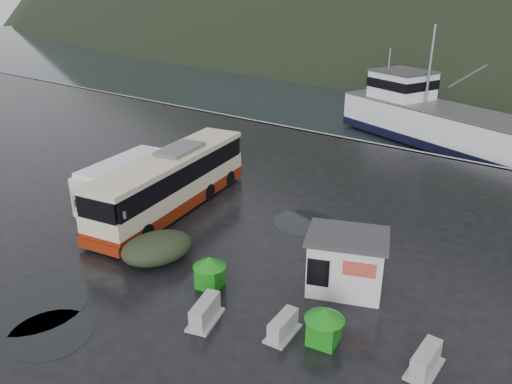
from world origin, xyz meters
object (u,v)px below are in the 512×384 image
Objects in this scene: white_van at (127,203)px; jersey_barrier_b at (283,335)px; waste_bin_right at (323,342)px; dome_tent at (158,260)px; jersey_barrier_c at (424,370)px; waste_bin_left at (210,286)px; ticket_kiosk at (344,289)px; jersey_barrier_a at (205,321)px; fishing_trawler at (449,131)px; coach_bus at (173,208)px.

jersey_barrier_b is (12.83, -4.05, 0.00)m from white_van.
dome_tent is at bearing 177.42° from waste_bin_right.
waste_bin_left is at bearing -176.76° from jersey_barrier_c.
dome_tent is 7.85m from ticket_kiosk.
white_van is at bearing 151.42° from dome_tent.
jersey_barrier_a is (1.32, -1.74, 0.00)m from waste_bin_left.
jersey_barrier_b is 29.17m from fishing_trawler.
dome_tent is at bearing -38.55° from white_van.
dome_tent is at bearing 156.98° from jersey_barrier_a.
fishing_trawler is (9.35, 24.91, 0.00)m from white_van.
dome_tent is 11.36m from jersey_barrier_c.
ticket_kiosk is at bearing -17.70° from coach_bus.
coach_bus is 0.48× the size of fishing_trawler.
waste_bin_right is 0.43× the size of dome_tent.
white_van is 3.99× the size of jersey_barrier_b.
coach_bus is at bearing 128.76° from dome_tent.
ticket_kiosk is 1.92× the size of jersey_barrier_c.
coach_bus is 15.19m from jersey_barrier_c.
fishing_trawler is at bearing 99.46° from waste_bin_right.
coach_bus is 9.81m from jersey_barrier_a.
coach_bus is at bearing 154.03° from jersey_barrier_b.
waste_bin_left reaches higher than jersey_barrier_c.
dome_tent is 1.98× the size of jersey_barrier_c.
white_van is at bearing 170.60° from jersey_barrier_c.
ticket_kiosk is 1.85× the size of jersey_barrier_a.
ticket_kiosk is (-0.92, 3.21, 0.00)m from waste_bin_right.
coach_bus is 8.57× the size of waste_bin_left.
waste_bin_right is at bearing -167.11° from jersey_barrier_c.
white_van is 3.61× the size of jersey_barrier_a.
dome_tent is 28.32m from fishing_trawler.
coach_bus is 3.59× the size of dome_tent.
jersey_barrier_a is 7.30m from jersey_barrier_c.
coach_bus is 3.70× the size of ticket_kiosk.
ticket_kiosk is at bearing 58.08° from jersey_barrier_a.
waste_bin_left is at bearing 177.29° from waste_bin_right.
coach_bus is at bearing 165.42° from jersey_barrier_c.
fishing_trawler is at bearing 105.81° from jersey_barrier_c.
white_van is 14.54m from waste_bin_right.
coach_bus reaches higher than jersey_barrier_a.
ticket_kiosk is at bearing 21.18° from dome_tent.
jersey_barrier_b is at bearing -7.02° from dome_tent.
ticket_kiosk is at bearing 34.90° from waste_bin_left.
waste_bin_left is 8.29m from jersey_barrier_c.
jersey_barrier_b is at bearing -10.64° from waste_bin_left.
white_van is 4.40× the size of waste_bin_right.
white_van is 26.61m from fishing_trawler.
ticket_kiosk is (13.18, -0.35, 0.00)m from white_van.
waste_bin_left is 0.06× the size of fishing_trawler.
waste_bin_right is at bearing -2.71° from waste_bin_left.
waste_bin_left is at bearing -30.35° from white_van.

